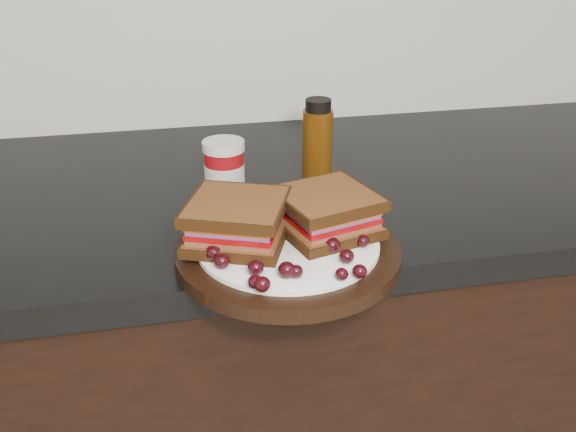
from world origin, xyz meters
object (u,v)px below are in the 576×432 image
object	(u,v)px
plate	(288,253)
oil_bottle	(318,141)
condiment_jar	(225,170)
sandwich_left	(237,221)

from	to	relation	value
plate	oil_bottle	world-z (taller)	oil_bottle
condiment_jar	oil_bottle	distance (m)	0.16
plate	sandwich_left	size ratio (longest dim) A/B	2.39
sandwich_left	oil_bottle	size ratio (longest dim) A/B	0.88
condiment_jar	sandwich_left	bearing A→B (deg)	-91.67
plate	sandwich_left	bearing A→B (deg)	163.97
plate	condiment_jar	world-z (taller)	condiment_jar
condiment_jar	oil_bottle	xyz separation A→B (m)	(0.15, 0.04, 0.02)
oil_bottle	condiment_jar	bearing A→B (deg)	-164.60
condiment_jar	oil_bottle	size ratio (longest dim) A/B	0.69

